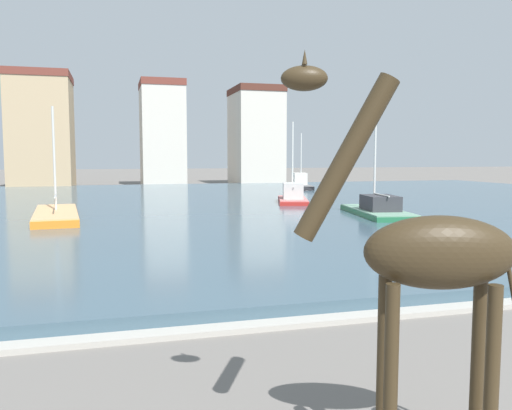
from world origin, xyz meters
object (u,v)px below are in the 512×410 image
at_px(giraffe_statue, 426,260).
at_px(sailboat_green, 374,212).
at_px(sailboat_red, 292,200).
at_px(sailboat_black, 301,186).
at_px(sailboat_orange, 56,217).

height_order(giraffe_statue, sailboat_green, sailboat_green).
bearing_deg(sailboat_red, sailboat_green, -77.28).
bearing_deg(giraffe_statue, sailboat_green, 63.28).
relative_size(sailboat_green, sailboat_black, 1.12).
distance_m(sailboat_orange, sailboat_black, 28.54).
bearing_deg(sailboat_green, sailboat_orange, 169.35).
height_order(sailboat_green, sailboat_red, sailboat_green).
relative_size(sailboat_orange, sailboat_black, 1.35).
xyz_separation_m(sailboat_red, sailboat_black, (5.86, 14.24, 0.04)).
bearing_deg(sailboat_red, sailboat_black, 67.63).
relative_size(giraffe_statue, sailboat_green, 0.61).
relative_size(sailboat_orange, sailboat_red, 1.50).
bearing_deg(sailboat_red, sailboat_orange, -161.03).
distance_m(sailboat_orange, sailboat_red, 15.92).
distance_m(sailboat_red, sailboat_black, 15.40).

